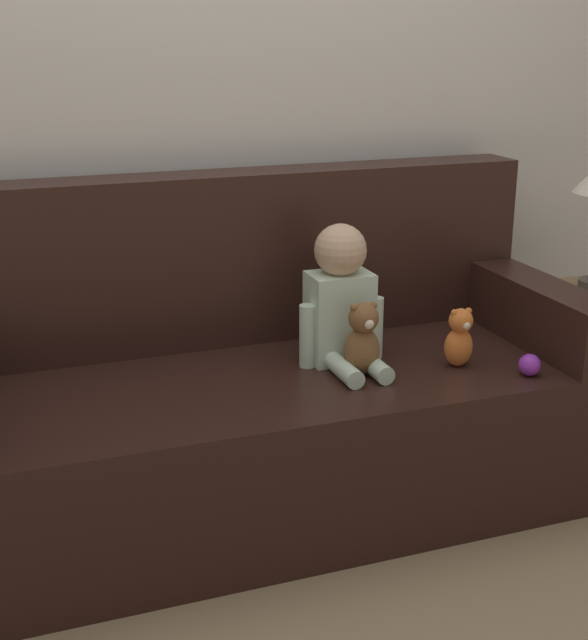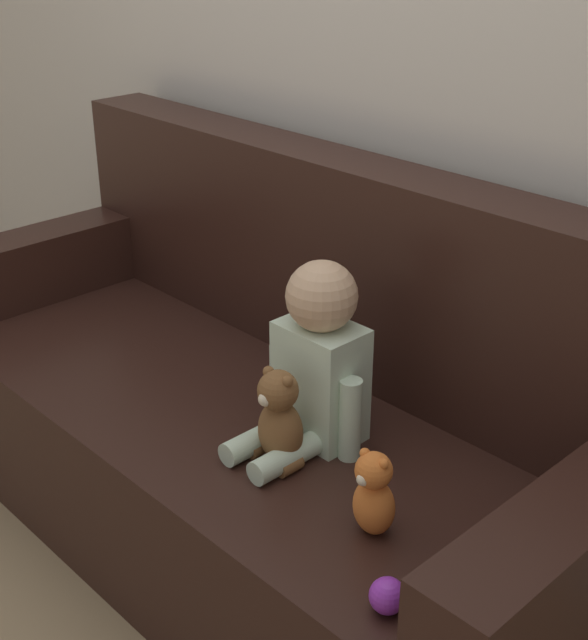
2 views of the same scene
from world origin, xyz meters
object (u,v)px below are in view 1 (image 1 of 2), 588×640
object	(u,v)px
couch	(260,397)
teddy_bear_brown	(363,341)
plush_toy_side	(459,338)
person_baby	(341,302)
toy_ball	(530,365)

from	to	relation	value
couch	teddy_bear_brown	xyz separation A→B (m)	(0.26, -0.19, 0.22)
couch	plush_toy_side	bearing A→B (deg)	-21.95
teddy_bear_brown	person_baby	bearing A→B (deg)	96.76
person_baby	couch	bearing A→B (deg)	165.07
person_baby	teddy_bear_brown	bearing A→B (deg)	-83.24
person_baby	teddy_bear_brown	world-z (taller)	person_baby
couch	toy_ball	xyz separation A→B (m)	(0.72, -0.37, 0.15)
teddy_bear_brown	toy_ball	world-z (taller)	teddy_bear_brown
person_baby	plush_toy_side	xyz separation A→B (m)	(0.32, -0.16, -0.10)
plush_toy_side	toy_ball	xyz separation A→B (m)	(0.16, -0.14, -0.06)
teddy_bear_brown	toy_ball	bearing A→B (deg)	-20.58
plush_toy_side	teddy_bear_brown	bearing A→B (deg)	173.54
couch	person_baby	distance (m)	0.39
person_baby	plush_toy_side	size ratio (longest dim) A/B	2.32
person_baby	toy_ball	size ratio (longest dim) A/B	6.50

